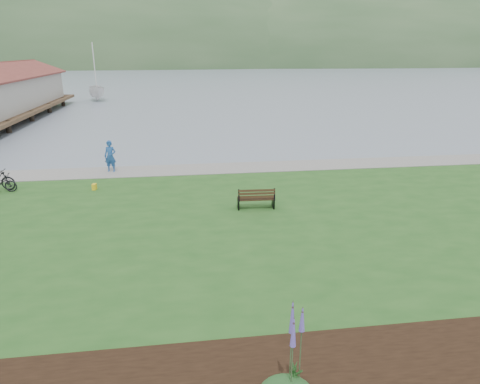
# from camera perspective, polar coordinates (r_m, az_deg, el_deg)

# --- Properties ---
(ground) EXTENTS (600.00, 600.00, 0.00)m
(ground) POSITION_cam_1_polar(r_m,az_deg,el_deg) (17.08, 0.41, -4.21)
(ground) COLOR slate
(ground) RESTS_ON ground
(lawn) EXTENTS (34.00, 20.00, 0.40)m
(lawn) POSITION_cam_1_polar(r_m,az_deg,el_deg) (15.19, 1.50, -6.40)
(lawn) COLOR #23521D
(lawn) RESTS_ON ground
(shoreline_path) EXTENTS (34.00, 2.20, 0.03)m
(shoreline_path) POSITION_cam_1_polar(r_m,az_deg,el_deg) (23.43, -2.01, 3.20)
(shoreline_path) COLOR gray
(shoreline_path) RESTS_ON lawn
(far_hillside) EXTENTS (580.00, 80.00, 38.00)m
(far_hillside) POSITION_cam_1_polar(r_m,az_deg,el_deg) (187.04, -1.06, 16.46)
(far_hillside) COLOR #345731
(far_hillside) RESTS_ON ground
(park_bench) EXTENTS (1.52, 0.68, 0.92)m
(park_bench) POSITION_cam_1_polar(r_m,az_deg,el_deg) (17.35, 2.17, -0.82)
(park_bench) COLOR black
(park_bench) RESTS_ON lawn
(person) EXTENTS (0.81, 0.65, 1.98)m
(person) POSITION_cam_1_polar(r_m,az_deg,el_deg) (23.53, -16.95, 4.90)
(person) COLOR #205196
(person) RESTS_ON lawn
(sailboat) EXTENTS (10.83, 10.95, 23.82)m
(sailboat) POSITION_cam_1_polar(r_m,az_deg,el_deg) (62.17, -18.41, 11.48)
(sailboat) COLOR silver
(sailboat) RESTS_ON ground
(pannier) EXTENTS (0.20, 0.28, 0.28)m
(pannier) POSITION_cam_1_polar(r_m,az_deg,el_deg) (20.93, -18.85, 0.66)
(pannier) COLOR yellow
(pannier) RESTS_ON lawn
(echium_4) EXTENTS (0.62, 0.62, 2.38)m
(echium_4) POSITION_cam_1_polar(r_m,az_deg,el_deg) (8.30, 7.27, -20.72)
(echium_4) COLOR #153915
(echium_4) RESTS_ON garden_bed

